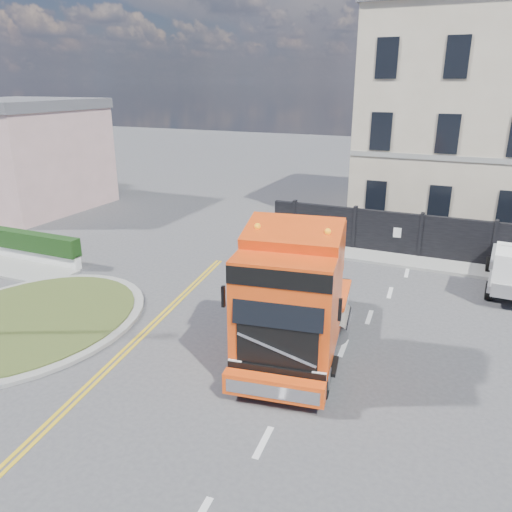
% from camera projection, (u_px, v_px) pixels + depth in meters
% --- Properties ---
extents(ground, '(120.00, 120.00, 0.00)m').
position_uv_depth(ground, '(259.00, 324.00, 16.49)').
color(ground, '#424244').
rests_on(ground, ground).
extents(traffic_island, '(6.80, 6.80, 0.17)m').
position_uv_depth(traffic_island, '(30.00, 321.00, 16.54)').
color(traffic_island, gray).
rests_on(traffic_island, ground).
extents(hedge_wall, '(8.00, 0.55, 1.35)m').
position_uv_depth(hedge_wall, '(8.00, 242.00, 22.50)').
color(hedge_wall, silver).
rests_on(hedge_wall, ground).
extents(seaside_bldg_pink, '(8.00, 8.00, 6.00)m').
position_uv_depth(seaside_bldg_pink, '(21.00, 160.00, 30.89)').
color(seaside_bldg_pink, '#D0A5A2').
rests_on(seaside_bldg_pink, ground).
extents(hoarding_fence, '(18.80, 0.25, 2.00)m').
position_uv_depth(hoarding_fence, '(482.00, 244.00, 21.42)').
color(hoarding_fence, black).
rests_on(hoarding_fence, ground).
extents(georgian_building, '(12.30, 10.30, 12.80)m').
position_uv_depth(georgian_building, '(486.00, 117.00, 26.53)').
color(georgian_building, beige).
rests_on(georgian_building, ground).
extents(pavement_far, '(20.00, 1.60, 0.12)m').
position_uv_depth(pavement_far, '(464.00, 269.00, 21.17)').
color(pavement_far, gray).
rests_on(pavement_far, ground).
extents(truck, '(3.49, 7.03, 4.04)m').
position_uv_depth(truck, '(293.00, 303.00, 13.75)').
color(truck, black).
rests_on(truck, ground).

